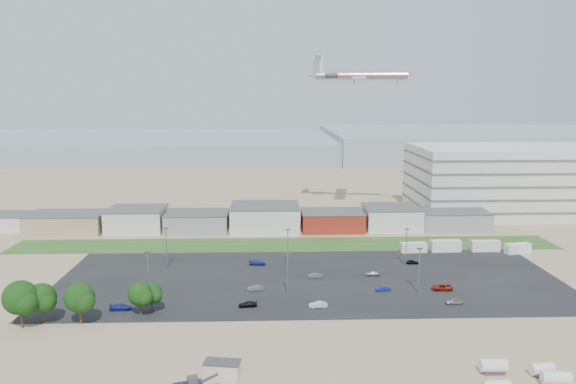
{
  "coord_description": "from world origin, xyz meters",
  "views": [
    {
      "loc": [
        -4.48,
        -108.97,
        43.59
      ],
      "look_at": [
        -0.1,
        22.0,
        20.97
      ],
      "focal_mm": 35.0,
      "sensor_mm": 36.0,
      "label": 1
    }
  ],
  "objects_px": {
    "parked_car_0": "(442,287)",
    "parked_car_10": "(121,307)",
    "parked_car_3": "(248,304)",
    "parked_car_13": "(318,305)",
    "box_trailer_a": "(414,247)",
    "parked_car_12": "(372,273)",
    "parked_car_4": "(255,288)",
    "parked_car_8": "(412,262)",
    "parked_car_2": "(454,301)",
    "portable_shed": "(222,370)",
    "parked_car_7": "(315,275)",
    "parked_car_6": "(257,263)",
    "airliner": "(362,76)",
    "tree_far_left": "(21,301)",
    "storage_tank_nw": "(493,366)",
    "parked_car_1": "(383,288)"
  },
  "relations": [
    {
      "from": "parked_car_2",
      "to": "parked_car_7",
      "type": "bearing_deg",
      "value": -123.65
    },
    {
      "from": "airliner",
      "to": "parked_car_6",
      "type": "distance_m",
      "value": 92.59
    },
    {
      "from": "parked_car_12",
      "to": "parked_car_10",
      "type": "bearing_deg",
      "value": -65.03
    },
    {
      "from": "portable_shed",
      "to": "parked_car_10",
      "type": "height_order",
      "value": "portable_shed"
    },
    {
      "from": "parked_car_3",
      "to": "parked_car_6",
      "type": "relative_size",
      "value": 0.9
    },
    {
      "from": "box_trailer_a",
      "to": "storage_tank_nw",
      "type": "bearing_deg",
      "value": -97.97
    },
    {
      "from": "parked_car_3",
      "to": "parked_car_13",
      "type": "relative_size",
      "value": 1.01
    },
    {
      "from": "parked_car_7",
      "to": "parked_car_0",
      "type": "bearing_deg",
      "value": 69.8
    },
    {
      "from": "airliner",
      "to": "parked_car_0",
      "type": "height_order",
      "value": "airliner"
    },
    {
      "from": "portable_shed",
      "to": "parked_car_6",
      "type": "height_order",
      "value": "portable_shed"
    },
    {
      "from": "parked_car_2",
      "to": "parked_car_12",
      "type": "bearing_deg",
      "value": -144.73
    },
    {
      "from": "parked_car_1",
      "to": "parked_car_6",
      "type": "distance_m",
      "value": 35.42
    },
    {
      "from": "airliner",
      "to": "parked_car_10",
      "type": "height_order",
      "value": "airliner"
    },
    {
      "from": "parked_car_6",
      "to": "parked_car_7",
      "type": "height_order",
      "value": "parked_car_6"
    },
    {
      "from": "parked_car_12",
      "to": "parked_car_1",
      "type": "bearing_deg",
      "value": 7.88
    },
    {
      "from": "parked_car_8",
      "to": "parked_car_3",
      "type": "bearing_deg",
      "value": 124.12
    },
    {
      "from": "parked_car_10",
      "to": "parked_car_0",
      "type": "bearing_deg",
      "value": -85.1
    },
    {
      "from": "storage_tank_nw",
      "to": "parked_car_2",
      "type": "relative_size",
      "value": 1.16
    },
    {
      "from": "parked_car_2",
      "to": "parked_car_3",
      "type": "height_order",
      "value": "parked_car_2"
    },
    {
      "from": "box_trailer_a",
      "to": "parked_car_12",
      "type": "relative_size",
      "value": 1.93
    },
    {
      "from": "parked_car_3",
      "to": "parked_car_10",
      "type": "bearing_deg",
      "value": -92.2
    },
    {
      "from": "parked_car_2",
      "to": "parked_car_4",
      "type": "bearing_deg",
      "value": -103.22
    },
    {
      "from": "parked_car_1",
      "to": "parked_car_2",
      "type": "xyz_separation_m",
      "value": [
        13.32,
        -8.61,
        0.05
      ]
    },
    {
      "from": "tree_far_left",
      "to": "airliner",
      "type": "xyz_separation_m",
      "value": [
        81.33,
        106.8,
        45.45
      ]
    },
    {
      "from": "portable_shed",
      "to": "storage_tank_nw",
      "type": "bearing_deg",
      "value": 9.78
    },
    {
      "from": "storage_tank_nw",
      "to": "tree_far_left",
      "type": "xyz_separation_m",
      "value": [
        -82.53,
        20.55,
        3.97
      ]
    },
    {
      "from": "airliner",
      "to": "parked_car_0",
      "type": "bearing_deg",
      "value": -77.8
    },
    {
      "from": "parked_car_0",
      "to": "parked_car_10",
      "type": "relative_size",
      "value": 1.04
    },
    {
      "from": "storage_tank_nw",
      "to": "parked_car_3",
      "type": "distance_m",
      "value": 49.9
    },
    {
      "from": "portable_shed",
      "to": "storage_tank_nw",
      "type": "distance_m",
      "value": 42.91
    },
    {
      "from": "parked_car_10",
      "to": "parked_car_4",
      "type": "bearing_deg",
      "value": -71.6
    },
    {
      "from": "airliner",
      "to": "parked_car_1",
      "type": "xyz_separation_m",
      "value": [
        -8.68,
        -88.93,
        -50.12
      ]
    },
    {
      "from": "parked_car_8",
      "to": "parked_car_12",
      "type": "bearing_deg",
      "value": 126.31
    },
    {
      "from": "airliner",
      "to": "parked_car_6",
      "type": "xyz_separation_m",
      "value": [
        -37.47,
        -68.29,
        -50.05
      ]
    },
    {
      "from": "parked_car_2",
      "to": "parked_car_8",
      "type": "distance_m",
      "value": 28.74
    },
    {
      "from": "parked_car_3",
      "to": "parked_car_13",
      "type": "distance_m",
      "value": 14.72
    },
    {
      "from": "portable_shed",
      "to": "parked_car_3",
      "type": "relative_size",
      "value": 1.45
    },
    {
      "from": "parked_car_8",
      "to": "parked_car_13",
      "type": "xyz_separation_m",
      "value": [
        -27.28,
        -29.62,
        0.08
      ]
    },
    {
      "from": "box_trailer_a",
      "to": "parked_car_13",
      "type": "xyz_separation_m",
      "value": [
        -30.44,
        -40.78,
        -0.74
      ]
    },
    {
      "from": "parked_car_0",
      "to": "parked_car_7",
      "type": "relative_size",
      "value": 1.37
    },
    {
      "from": "box_trailer_a",
      "to": "parked_car_3",
      "type": "bearing_deg",
      "value": -142.31
    },
    {
      "from": "parked_car_2",
      "to": "parked_car_13",
      "type": "distance_m",
      "value": 28.83
    },
    {
      "from": "parked_car_13",
      "to": "parked_car_7",
      "type": "bearing_deg",
      "value": 173.84
    },
    {
      "from": "parked_car_4",
      "to": "parked_car_8",
      "type": "xyz_separation_m",
      "value": [
        40.66,
        18.97,
        -0.02
      ]
    },
    {
      "from": "parked_car_0",
      "to": "airliner",
      "type": "bearing_deg",
      "value": -174.41
    },
    {
      "from": "box_trailer_a",
      "to": "parked_car_2",
      "type": "relative_size",
      "value": 2.03
    },
    {
      "from": "tree_far_left",
      "to": "airliner",
      "type": "height_order",
      "value": "airliner"
    },
    {
      "from": "tree_far_left",
      "to": "parked_car_13",
      "type": "height_order",
      "value": "tree_far_left"
    },
    {
      "from": "box_trailer_a",
      "to": "parked_car_13",
      "type": "height_order",
      "value": "box_trailer_a"
    },
    {
      "from": "portable_shed",
      "to": "parked_car_7",
      "type": "xyz_separation_m",
      "value": [
        18.46,
        48.54,
        -0.85
      ]
    }
  ]
}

